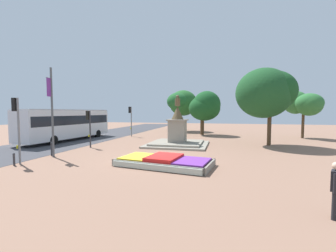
{
  "coord_description": "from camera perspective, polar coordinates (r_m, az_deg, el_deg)",
  "views": [
    {
      "loc": [
        4.5,
        -14.1,
        3.17
      ],
      "look_at": [
        0.11,
        3.44,
        2.02
      ],
      "focal_mm": 24.0,
      "sensor_mm": 36.0,
      "label": 1
    }
  ],
  "objects": [
    {
      "name": "ground_plane",
      "position": [
        15.13,
        -3.61,
        -8.46
      ],
      "size": [
        95.2,
        95.2,
        0.0
      ],
      "primitive_type": "plane",
      "color": "#8C6651"
    },
    {
      "name": "street_asphalt_strip",
      "position": [
        21.71,
        -34.69,
        -5.39
      ],
      "size": [
        7.83,
        83.3,
        0.01
      ],
      "primitive_type": "cube",
      "color": "#3D3D42",
      "rests_on": "ground_plane"
    },
    {
      "name": "flower_planter",
      "position": [
        13.34,
        -1.06,
        -9.06
      ],
      "size": [
        5.89,
        3.5,
        0.59
      ],
      "color": "#38281C",
      "rests_on": "ground_plane"
    },
    {
      "name": "statue_monument",
      "position": [
        21.23,
        2.41,
        -2.41
      ],
      "size": [
        5.58,
        5.58,
        4.73
      ],
      "color": "gray",
      "rests_on": "ground_plane"
    },
    {
      "name": "traffic_light_near_crossing",
      "position": [
        16.23,
        -33.99,
        1.5
      ],
      "size": [
        0.41,
        0.29,
        4.0
      ],
      "color": "slate",
      "rests_on": "ground_plane"
    },
    {
      "name": "traffic_light_mid_block",
      "position": [
        20.93,
        -19.44,
        0.92
      ],
      "size": [
        0.42,
        0.31,
        3.25
      ],
      "color": "#2D2D33",
      "rests_on": "ground_plane"
    },
    {
      "name": "traffic_light_far_corner",
      "position": [
        29.03,
        -9.51,
        2.5
      ],
      "size": [
        0.42,
        0.31,
        3.81
      ],
      "color": "slate",
      "rests_on": "ground_plane"
    },
    {
      "name": "banner_pole",
      "position": [
        17.46,
        -27.39,
        3.47
      ],
      "size": [
        0.15,
        0.62,
        6.19
      ],
      "color": "#4C5156",
      "rests_on": "ground_plane"
    },
    {
      "name": "city_bus",
      "position": [
        27.14,
        -24.05,
        0.77
      ],
      "size": [
        3.32,
        11.75,
        3.41
      ],
      "color": "silver",
      "rests_on": "ground_plane"
    },
    {
      "name": "pedestrian_with_handbag",
      "position": [
        8.4,
        36.75,
        -12.16
      ],
      "size": [
        0.36,
        0.52,
        1.7
      ],
      "color": "black",
      "rests_on": "ground_plane"
    },
    {
      "name": "kerb_bollard_mid_a",
      "position": [
        16.13,
        -34.51,
        -6.91
      ],
      "size": [
        0.13,
        0.13,
        0.75
      ],
      "color": "#2D2D33",
      "rests_on": "ground_plane"
    },
    {
      "name": "kerb_bollard_mid_b",
      "position": [
        18.2,
        -27.42,
        -5.09
      ],
      "size": [
        0.17,
        0.17,
        1.02
      ],
      "color": "#2D2D33",
      "rests_on": "ground_plane"
    },
    {
      "name": "park_tree_far_left",
      "position": [
        36.67,
        3.51,
        5.94
      ],
      "size": [
        4.72,
        5.28,
        6.66
      ],
      "color": "#4C3823",
      "rests_on": "ground_plane"
    },
    {
      "name": "park_tree_behind_statue",
      "position": [
        31.03,
        9.48,
        4.89
      ],
      "size": [
        4.28,
        4.26,
        5.97
      ],
      "color": "#4C3823",
      "rests_on": "ground_plane"
    },
    {
      "name": "park_tree_far_right",
      "position": [
        23.13,
        23.59,
        8.11
      ],
      "size": [
        5.41,
        5.5,
        7.36
      ],
      "color": "#4C3823",
      "rests_on": "ground_plane"
    },
    {
      "name": "park_tree_street_side",
      "position": [
        31.17,
        31.36,
        4.88
      ],
      "size": [
        4.02,
        4.0,
        5.69
      ],
      "color": "#4C3823",
      "rests_on": "ground_plane"
    }
  ]
}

